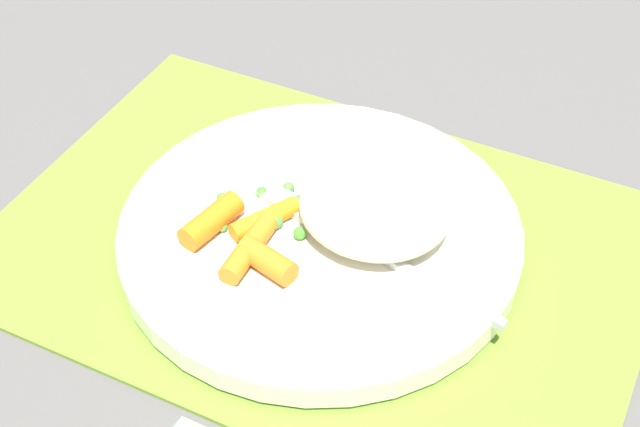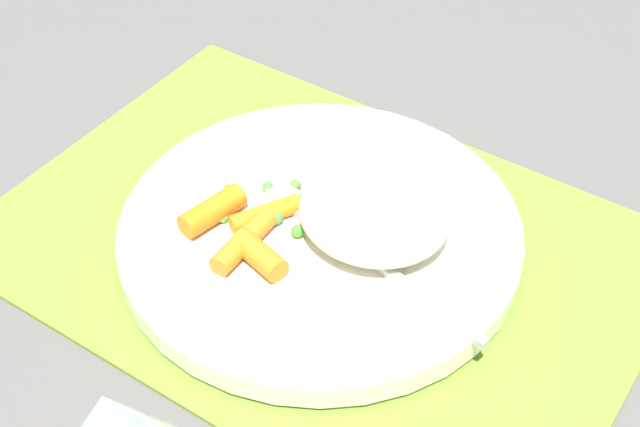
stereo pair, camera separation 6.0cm
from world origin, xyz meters
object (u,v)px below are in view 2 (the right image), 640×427
Objects in this scene: plate at (320,234)px; rice_mound at (374,213)px; fork at (346,240)px; carrot_portion at (241,230)px.

plate is 2.68× the size of rice_mound.
fork is at bearing 166.65° from plate.
fork is (-0.06, -0.03, -0.00)m from carrot_portion.
carrot_portion is (0.03, 0.04, 0.02)m from plate.
rice_mound is at bearing -157.23° from plate.
plate is 1.41× the size of fork.
rice_mound reaches higher than carrot_portion.
plate is at bearing -13.35° from fork.
carrot_portion is (0.07, 0.05, -0.01)m from rice_mound.
rice_mound is 0.03m from fork.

